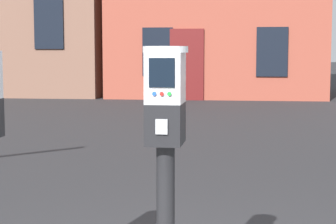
{
  "coord_description": "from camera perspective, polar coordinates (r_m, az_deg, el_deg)",
  "views": [
    {
      "loc": [
        0.18,
        -2.94,
        1.43
      ],
      "look_at": [
        -0.17,
        -0.08,
        1.13
      ],
      "focal_mm": 62.41,
      "sensor_mm": 36.0,
      "label": 1
    }
  ],
  "objects": [
    {
      "name": "parking_meter_twin_adjacent",
      "position": [
        2.8,
        -0.25,
        -1.93
      ],
      "size": [
        0.22,
        0.25,
        1.32
      ],
      "rotation": [
        0.0,
        0.0,
        -1.59
      ],
      "color": "black",
      "rests_on": "sidewalk_slab"
    }
  ]
}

